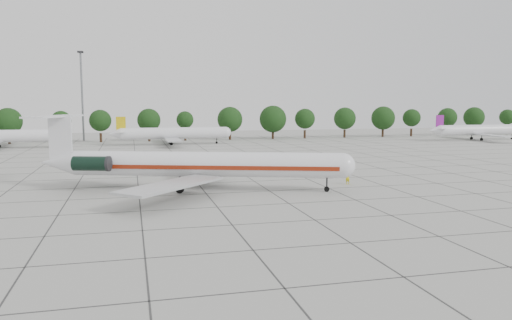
# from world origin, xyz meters

# --- Properties ---
(ground) EXTENTS (260.00, 260.00, 0.00)m
(ground) POSITION_xyz_m (0.00, 0.00, 0.00)
(ground) COLOR #A4A49D
(ground) RESTS_ON ground
(apron_joints) EXTENTS (170.00, 170.00, 0.02)m
(apron_joints) POSITION_xyz_m (0.00, 15.00, 0.01)
(apron_joints) COLOR #383838
(apron_joints) RESTS_ON ground
(main_airliner) EXTENTS (39.59, 30.20, 9.50)m
(main_airliner) POSITION_xyz_m (-9.72, 3.37, 3.36)
(main_airliner) COLOR silver
(main_airliner) RESTS_ON ground
(ground_crew) EXTENTS (0.84, 0.69, 1.99)m
(ground_crew) POSITION_xyz_m (11.76, 2.48, 0.99)
(ground_crew) COLOR yellow
(ground_crew) RESTS_ON ground
(bg_airliner_b) EXTENTS (28.24, 27.20, 7.40)m
(bg_airliner_b) POSITION_xyz_m (-47.18, 70.49, 2.91)
(bg_airliner_b) COLOR silver
(bg_airliner_b) RESTS_ON ground
(bg_airliner_c) EXTENTS (28.24, 27.20, 7.40)m
(bg_airliner_c) POSITION_xyz_m (-5.91, 72.07, 2.91)
(bg_airliner_c) COLOR silver
(bg_airliner_c) RESTS_ON ground
(bg_airliner_e) EXTENTS (28.24, 27.20, 7.40)m
(bg_airliner_e) POSITION_xyz_m (82.15, 65.74, 2.91)
(bg_airliner_e) COLOR silver
(bg_airliner_e) RESTS_ON ground
(tree_line) EXTENTS (249.86, 8.44, 10.22)m
(tree_line) POSITION_xyz_m (-11.68, 85.00, 5.98)
(tree_line) COLOR #332114
(tree_line) RESTS_ON ground
(floodlight_mast) EXTENTS (1.60, 1.60, 25.45)m
(floodlight_mast) POSITION_xyz_m (-30.00, 92.00, 14.28)
(floodlight_mast) COLOR slate
(floodlight_mast) RESTS_ON ground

